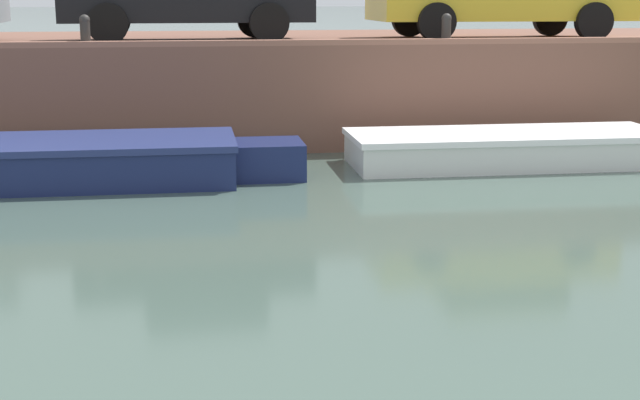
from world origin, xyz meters
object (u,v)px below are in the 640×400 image
at_px(boat_moored_west_navy, 70,161).
at_px(mooring_bollard_east, 446,27).
at_px(boat_moored_central_white, 521,148).
at_px(mooring_bollard_mid, 85,29).

xyz_separation_m(boat_moored_west_navy, mooring_bollard_east, (5.36, 1.86, 1.54)).
bearing_deg(boat_moored_central_white, mooring_bollard_east, 111.10).
relative_size(mooring_bollard_mid, mooring_bollard_east, 1.00).
bearing_deg(mooring_bollard_east, boat_moored_central_white, -68.90).
distance_m(boat_moored_west_navy, boat_moored_central_white, 5.99).
height_order(boat_moored_west_navy, boat_moored_central_white, boat_moored_west_navy).
relative_size(boat_moored_central_white, mooring_bollard_mid, 11.63).
bearing_deg(boat_moored_west_navy, mooring_bollard_east, 19.10).
xyz_separation_m(boat_moored_central_white, mooring_bollard_east, (-0.62, 1.60, 1.58)).
distance_m(boat_moored_central_white, mooring_bollard_mid, 6.29).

